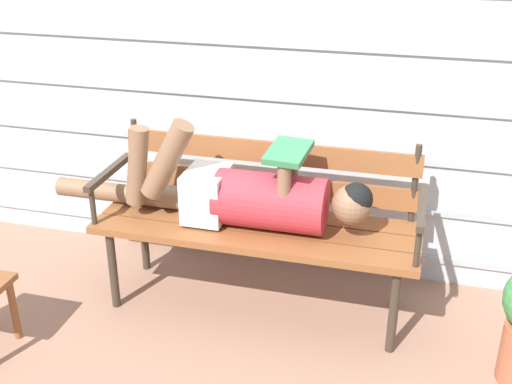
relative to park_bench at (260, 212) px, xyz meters
name	(u,v)px	position (x,y,z in m)	size (l,w,h in m)	color
ground_plane	(253,311)	(0.00, -0.13, -0.51)	(12.00, 12.00, 0.00)	#936B56
house_siding	(281,70)	(0.00, 0.44, 0.62)	(4.22, 0.08, 2.27)	#B2BCC6
park_bench	(260,212)	(0.00, 0.00, 0.00)	(1.61, 0.51, 0.88)	brown
reclining_person	(245,195)	(-0.05, -0.07, 0.13)	(1.68, 0.28, 0.54)	#B72D38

